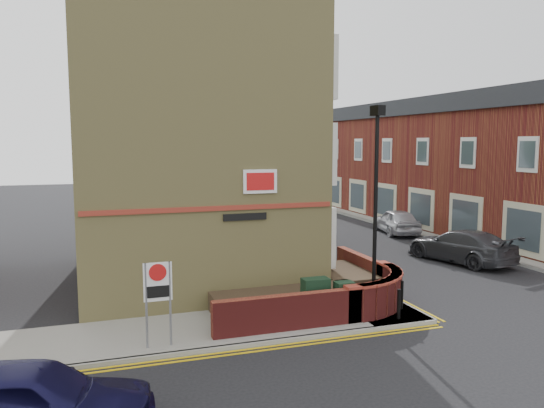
{
  "coord_description": "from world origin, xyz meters",
  "views": [
    {
      "loc": [
        -6.44,
        -12.85,
        5.34
      ],
      "look_at": [
        -0.76,
        4.0,
        3.26
      ],
      "focal_mm": 35.0,
      "sensor_mm": 36.0,
      "label": 1
    }
  ],
  "objects_px": {
    "zone_sign": "(158,289)",
    "silver_car_near": "(288,226)",
    "utility_cabinet_large": "(315,298)",
    "lamppost": "(375,209)",
    "navy_hatchback": "(30,402)"
  },
  "relations": [
    {
      "from": "zone_sign",
      "to": "silver_car_near",
      "type": "bearing_deg",
      "value": 57.73
    },
    {
      "from": "utility_cabinet_large",
      "to": "silver_car_near",
      "type": "bearing_deg",
      "value": 73.07
    },
    {
      "from": "silver_car_near",
      "to": "lamppost",
      "type": "bearing_deg",
      "value": -83.69
    },
    {
      "from": "lamppost",
      "to": "navy_hatchback",
      "type": "bearing_deg",
      "value": -155.63
    },
    {
      "from": "navy_hatchback",
      "to": "zone_sign",
      "type": "bearing_deg",
      "value": -24.19
    },
    {
      "from": "utility_cabinet_large",
      "to": "navy_hatchback",
      "type": "xyz_separation_m",
      "value": [
        -7.37,
        -4.3,
        0.02
      ]
    },
    {
      "from": "navy_hatchback",
      "to": "utility_cabinet_large",
      "type": "bearing_deg",
      "value": -46.58
    },
    {
      "from": "navy_hatchback",
      "to": "silver_car_near",
      "type": "relative_size",
      "value": 0.94
    },
    {
      "from": "zone_sign",
      "to": "navy_hatchback",
      "type": "height_order",
      "value": "zone_sign"
    },
    {
      "from": "lamppost",
      "to": "navy_hatchback",
      "type": "relative_size",
      "value": 1.44
    },
    {
      "from": "utility_cabinet_large",
      "to": "zone_sign",
      "type": "distance_m",
      "value": 4.86
    },
    {
      "from": "silver_car_near",
      "to": "navy_hatchback",
      "type": "bearing_deg",
      "value": -108.25
    },
    {
      "from": "navy_hatchback",
      "to": "silver_car_near",
      "type": "height_order",
      "value": "silver_car_near"
    },
    {
      "from": "zone_sign",
      "to": "utility_cabinet_large",
      "type": "bearing_deg",
      "value": 9.69
    },
    {
      "from": "lamppost",
      "to": "utility_cabinet_large",
      "type": "distance_m",
      "value": 3.24
    }
  ]
}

